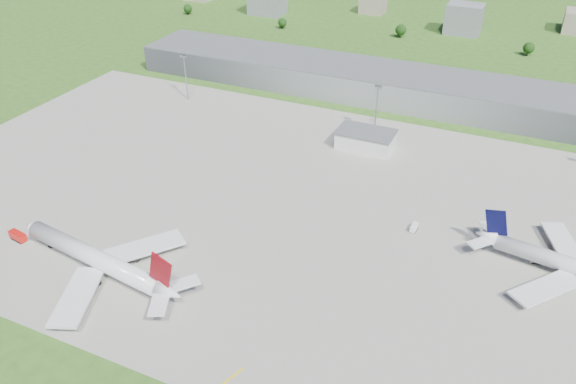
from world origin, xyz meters
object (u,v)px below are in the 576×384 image
at_px(tug_yellow, 177,242).
at_px(van_white_near, 414,228).
at_px(fire_truck, 18,236).
at_px(van_white_far, 538,260).
at_px(airliner_red_twin, 100,261).

xyz_separation_m(tug_yellow, van_white_near, (76.87, 43.96, 0.40)).
bearing_deg(van_white_near, fire_truck, 120.82).
relative_size(fire_truck, van_white_far, 1.39).
relative_size(tug_yellow, van_white_near, 0.71).
distance_m(airliner_red_twin, tug_yellow, 28.47).
xyz_separation_m(fire_truck, tug_yellow, (54.87, 22.08, -0.78)).
xyz_separation_m(airliner_red_twin, van_white_far, (134.88, 67.08, -4.13)).
relative_size(airliner_red_twin, van_white_near, 14.90).
height_order(airliner_red_twin, van_white_far, airliner_red_twin).
bearing_deg(tug_yellow, van_white_near, -16.78).
bearing_deg(van_white_far, airliner_red_twin, -170.07).
xyz_separation_m(fire_truck, van_white_near, (131.74, 66.04, -0.37)).
bearing_deg(van_white_far, tug_yellow, -176.96).
bearing_deg(fire_truck, van_white_near, 35.58).
height_order(airliner_red_twin, van_white_near, airliner_red_twin).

